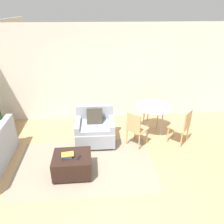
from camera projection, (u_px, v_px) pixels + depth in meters
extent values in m
plane|color=tan|center=(101.00, 196.00, 3.97)|extent=(20.00, 20.00, 0.00)
cube|color=silver|center=(95.00, 74.00, 6.28)|extent=(12.00, 0.06, 2.75)
cube|color=gray|center=(85.00, 165.00, 4.76)|extent=(2.93, 1.86, 0.00)
cube|color=brown|center=(85.00, 189.00, 4.11)|extent=(2.87, 0.07, 0.00)
cube|color=brown|center=(85.00, 182.00, 4.29)|extent=(2.87, 0.07, 0.00)
cube|color=brown|center=(85.00, 174.00, 4.48)|extent=(2.87, 0.07, 0.00)
cube|color=brown|center=(85.00, 168.00, 4.66)|extent=(2.87, 0.07, 0.00)
cube|color=brown|center=(85.00, 161.00, 4.85)|extent=(2.87, 0.07, 0.00)
cube|color=brown|center=(86.00, 156.00, 5.04)|extent=(2.87, 0.07, 0.00)
cube|color=brown|center=(86.00, 150.00, 5.22)|extent=(2.87, 0.07, 0.00)
cube|color=brown|center=(86.00, 146.00, 5.41)|extent=(2.87, 0.07, 0.00)
cube|color=#999EA8|center=(95.00, 134.00, 5.44)|extent=(0.96, 0.82, 0.37)
cube|color=#999EA8|center=(95.00, 127.00, 5.31)|extent=(0.72, 0.70, 0.10)
cube|color=#999EA8|center=(95.00, 114.00, 5.57)|extent=(0.94, 0.14, 0.45)
cube|color=#999EA8|center=(78.00, 125.00, 5.29)|extent=(0.14, 0.74, 0.20)
cube|color=#999EA8|center=(112.00, 124.00, 5.34)|extent=(0.14, 0.74, 0.20)
cylinder|color=brown|center=(79.00, 149.00, 5.22)|extent=(0.05, 0.05, 0.06)
cylinder|color=brown|center=(112.00, 148.00, 5.27)|extent=(0.05, 0.05, 0.06)
cylinder|color=brown|center=(81.00, 135.00, 5.79)|extent=(0.05, 0.05, 0.06)
cylinder|color=brown|center=(110.00, 134.00, 5.84)|extent=(0.05, 0.05, 0.06)
cube|color=#383328|center=(95.00, 116.00, 5.33)|extent=(0.38, 0.22, 0.39)
cube|color=black|center=(72.00, 164.00, 4.41)|extent=(0.75, 0.62, 0.40)
cylinder|color=black|center=(55.00, 183.00, 4.24)|extent=(0.04, 0.04, 0.04)
cylinder|color=black|center=(89.00, 180.00, 4.30)|extent=(0.04, 0.04, 0.04)
cylinder|color=black|center=(59.00, 165.00, 4.71)|extent=(0.04, 0.04, 0.04)
cylinder|color=black|center=(89.00, 163.00, 4.77)|extent=(0.04, 0.04, 0.04)
cube|color=#2D478C|center=(67.00, 156.00, 4.30)|extent=(0.20, 0.17, 0.02)
cube|color=#2D478C|center=(67.00, 155.00, 4.30)|extent=(0.20, 0.18, 0.02)
cube|color=gold|center=(68.00, 154.00, 4.28)|extent=(0.25, 0.19, 0.02)
cube|color=black|center=(79.00, 158.00, 4.27)|extent=(0.10, 0.14, 0.01)
cylinder|color=#333338|center=(2.00, 129.00, 5.87)|extent=(0.35, 0.35, 0.30)
cylinder|color=black|center=(1.00, 124.00, 5.81)|extent=(0.32, 0.32, 0.02)
cone|color=#2D6B38|center=(0.00, 111.00, 5.65)|extent=(0.05, 0.17, 0.74)
cylinder|color=#8C9E99|center=(154.00, 106.00, 5.67)|extent=(1.00, 1.00, 0.01)
cylinder|color=#99999E|center=(147.00, 123.00, 5.65)|extent=(0.04, 0.04, 0.77)
cylinder|color=#99999E|center=(162.00, 123.00, 5.68)|extent=(0.04, 0.04, 0.77)
cylinder|color=#99999E|center=(144.00, 117.00, 6.00)|extent=(0.04, 0.04, 0.77)
cylinder|color=#99999E|center=(158.00, 116.00, 6.03)|extent=(0.04, 0.04, 0.77)
cube|color=tan|center=(138.00, 129.00, 5.31)|extent=(0.59, 0.59, 0.03)
cube|color=tan|center=(133.00, 123.00, 5.07)|extent=(0.29, 0.29, 0.45)
cylinder|color=tan|center=(147.00, 136.00, 5.43)|extent=(0.03, 0.03, 0.42)
cylinder|color=tan|center=(135.00, 131.00, 5.64)|extent=(0.03, 0.03, 0.42)
cylinder|color=tan|center=(139.00, 142.00, 5.18)|extent=(0.03, 0.03, 0.42)
cylinder|color=tan|center=(127.00, 137.00, 5.39)|extent=(0.03, 0.03, 0.42)
cube|color=tan|center=(179.00, 127.00, 5.39)|extent=(0.59, 0.59, 0.03)
cube|color=tan|center=(188.00, 120.00, 5.18)|extent=(0.29, 0.29, 0.45)
cylinder|color=tan|center=(174.00, 129.00, 5.72)|extent=(0.03, 0.03, 0.42)
cylinder|color=tan|center=(168.00, 135.00, 5.47)|extent=(0.03, 0.03, 0.42)
cylinder|color=tan|center=(187.00, 134.00, 5.51)|extent=(0.03, 0.03, 0.42)
cylinder|color=tan|center=(181.00, 140.00, 5.26)|extent=(0.03, 0.03, 0.42)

